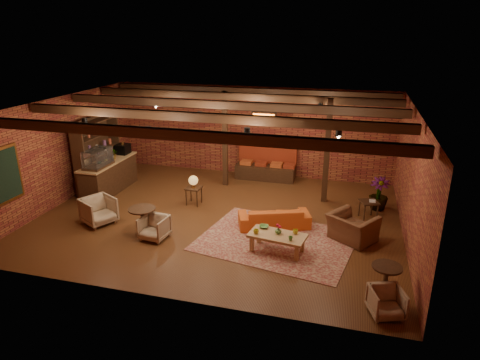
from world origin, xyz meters
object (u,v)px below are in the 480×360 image
(coffee_table, at_px, (277,236))
(plant_tall, at_px, (383,162))
(round_table_left, at_px, (142,217))
(armchair_far, at_px, (387,301))
(armchair_a, at_px, (98,209))
(armchair_right, at_px, (353,223))
(side_table_lamp, at_px, (193,183))
(round_table_right, at_px, (386,276))
(armchair_b, at_px, (154,226))
(sofa, at_px, (274,217))
(side_table_book, at_px, (369,202))

(coffee_table, height_order, plant_tall, plant_tall)
(round_table_left, relative_size, armchair_far, 1.19)
(armchair_a, height_order, armchair_right, armchair_right)
(side_table_lamp, height_order, round_table_right, side_table_lamp)
(armchair_right, bearing_deg, armchair_b, 48.15)
(side_table_lamp, height_order, plant_tall, plant_tall)
(round_table_left, distance_m, armchair_far, 6.27)
(round_table_right, bearing_deg, plant_tall, 90.00)
(armchair_far, bearing_deg, armchair_a, 145.07)
(round_table_left, distance_m, armchair_right, 5.40)
(round_table_left, xyz_separation_m, plant_tall, (5.99, 3.30, 0.98))
(armchair_a, bearing_deg, round_table_right, -72.97)
(sofa, height_order, armchair_a, armchair_a)
(armchair_a, height_order, armchair_b, armchair_a)
(round_table_left, height_order, armchair_b, round_table_left)
(armchair_b, bearing_deg, armchair_a, 173.06)
(armchair_b, bearing_deg, armchair_far, -10.68)
(armchair_a, bearing_deg, round_table_left, -72.25)
(side_table_lamp, distance_m, side_table_book, 5.16)
(armchair_right, relative_size, armchair_far, 1.76)
(coffee_table, distance_m, round_table_left, 3.55)
(side_table_book, bearing_deg, armchair_b, -152.87)
(armchair_b, relative_size, round_table_right, 0.96)
(armchair_right, bearing_deg, armchair_a, 40.70)
(armchair_right, height_order, round_table_right, armchair_right)
(side_table_book, bearing_deg, round_table_left, -155.77)
(side_table_book, xyz_separation_m, plant_tall, (0.29, 0.74, 0.99))
(armchair_far, xyz_separation_m, plant_tall, (0.00, 5.16, 1.17))
(coffee_table, bearing_deg, armchair_far, -37.22)
(armchair_right, xyz_separation_m, armchair_far, (0.70, -2.93, -0.16))
(armchair_a, relative_size, armchair_right, 0.76)
(side_table_lamp, height_order, armchair_b, side_table_lamp)
(armchair_far, bearing_deg, round_table_right, 71.06)
(coffee_table, height_order, armchair_b, coffee_table)
(round_table_left, bearing_deg, armchair_far, -17.24)
(coffee_table, xyz_separation_m, armchair_right, (1.74, 1.08, 0.06))
(side_table_book, height_order, plant_tall, plant_tall)
(armchair_right, bearing_deg, sofa, 26.73)
(sofa, relative_size, round_table_left, 2.63)
(side_table_lamp, distance_m, round_table_left, 2.32)
(side_table_book, distance_m, plant_tall, 1.27)
(side_table_lamp, relative_size, side_table_book, 1.50)
(armchair_b, height_order, round_table_right, round_table_right)
(round_table_right, bearing_deg, armchair_b, 168.95)
(armchair_right, bearing_deg, round_table_right, 140.83)
(round_table_left, bearing_deg, side_table_book, 24.23)
(round_table_left, xyz_separation_m, side_table_book, (5.70, 2.57, -0.01))
(coffee_table, distance_m, side_table_lamp, 3.76)
(round_table_right, xyz_separation_m, plant_tall, (0.00, 4.55, 1.01))
(sofa, relative_size, round_table_right, 2.74)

